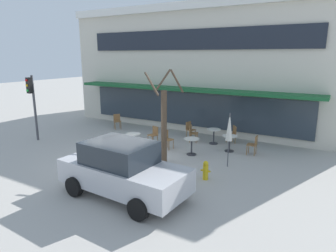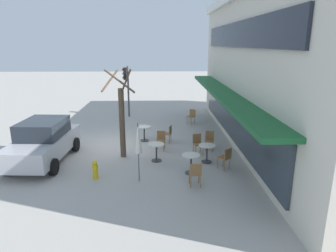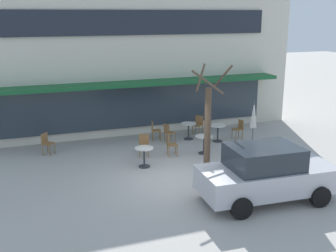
{
  "view_description": "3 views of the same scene",
  "coord_description": "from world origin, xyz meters",
  "px_view_note": "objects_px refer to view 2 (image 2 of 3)",
  "views": [
    {
      "loc": [
        7.67,
        -9.34,
        4.39
      ],
      "look_at": [
        0.43,
        2.92,
        1.01
      ],
      "focal_mm": 32.0,
      "sensor_mm": 36.0,
      "label": 1
    },
    {
      "loc": [
        13.95,
        2.46,
        4.84
      ],
      "look_at": [
        -0.0,
        2.83,
        0.97
      ],
      "focal_mm": 32.0,
      "sensor_mm": 36.0,
      "label": 2
    },
    {
      "loc": [
        -5.04,
        -12.73,
        5.63
      ],
      "look_at": [
        0.54,
        2.49,
        1.27
      ],
      "focal_mm": 45.0,
      "sensor_mm": 36.0,
      "label": 3
    }
  ],
  "objects_px": {
    "cafe_chair_2": "(161,139)",
    "cafe_chair_3": "(226,157)",
    "cafe_chair_4": "(168,133)",
    "cafe_chair_0": "(209,139)",
    "parked_sedan": "(43,141)",
    "cafe_chair_5": "(195,173)",
    "traffic_light_pole": "(127,83)",
    "patio_umbrella_green_folded": "(138,138)",
    "fire_hydrant": "(95,170)",
    "cafe_table_mid_patio": "(191,161)",
    "cafe_table_near_wall": "(156,149)",
    "cafe_chair_6": "(198,142)",
    "cafe_chair_1": "(192,115)",
    "cafe_table_by_tree": "(207,151)",
    "street_tree": "(122,118)",
    "cafe_table_streetside": "(144,131)"
  },
  "relations": [
    {
      "from": "cafe_chair_2",
      "to": "cafe_chair_3",
      "type": "xyz_separation_m",
      "value": [
        2.37,
        2.54,
        0.0
      ]
    },
    {
      "from": "cafe_chair_2",
      "to": "cafe_chair_4",
      "type": "distance_m",
      "value": 1.07
    },
    {
      "from": "cafe_chair_0",
      "to": "parked_sedan",
      "type": "xyz_separation_m",
      "value": [
        1.21,
        -7.19,
        0.35
      ]
    },
    {
      "from": "cafe_chair_5",
      "to": "traffic_light_pole",
      "type": "xyz_separation_m",
      "value": [
        -10.52,
        -3.44,
        1.77
      ]
    },
    {
      "from": "patio_umbrella_green_folded",
      "to": "fire_hydrant",
      "type": "xyz_separation_m",
      "value": [
        -0.26,
        -1.63,
        -1.27
      ]
    },
    {
      "from": "cafe_table_mid_patio",
      "to": "cafe_table_near_wall",
      "type": "bearing_deg",
      "value": -134.44
    },
    {
      "from": "cafe_chair_0",
      "to": "cafe_chair_4",
      "type": "xyz_separation_m",
      "value": [
        -1.08,
        -1.89,
        0.0
      ]
    },
    {
      "from": "cafe_chair_0",
      "to": "cafe_chair_6",
      "type": "bearing_deg",
      "value": -53.78
    },
    {
      "from": "patio_umbrella_green_folded",
      "to": "cafe_chair_1",
      "type": "relative_size",
      "value": 2.47
    },
    {
      "from": "cafe_chair_4",
      "to": "cafe_chair_5",
      "type": "distance_m",
      "value": 4.88
    },
    {
      "from": "cafe_table_mid_patio",
      "to": "patio_umbrella_green_folded",
      "type": "distance_m",
      "value": 2.32
    },
    {
      "from": "cafe_table_by_tree",
      "to": "cafe_chair_0",
      "type": "height_order",
      "value": "cafe_chair_0"
    },
    {
      "from": "cafe_chair_3",
      "to": "cafe_chair_4",
      "type": "height_order",
      "value": "same"
    },
    {
      "from": "cafe_chair_0",
      "to": "street_tree",
      "type": "relative_size",
      "value": 0.23
    },
    {
      "from": "cafe_chair_3",
      "to": "street_tree",
      "type": "bearing_deg",
      "value": -109.85
    },
    {
      "from": "cafe_table_near_wall",
      "to": "cafe_chair_2",
      "type": "height_order",
      "value": "cafe_chair_2"
    },
    {
      "from": "cafe_chair_1",
      "to": "parked_sedan",
      "type": "bearing_deg",
      "value": -48.89
    },
    {
      "from": "cafe_chair_6",
      "to": "cafe_chair_4",
      "type": "bearing_deg",
      "value": -139.94
    },
    {
      "from": "cafe_chair_4",
      "to": "traffic_light_pole",
      "type": "relative_size",
      "value": 0.26
    },
    {
      "from": "cafe_table_near_wall",
      "to": "cafe_chair_5",
      "type": "bearing_deg",
      "value": 29.78
    },
    {
      "from": "cafe_table_by_tree",
      "to": "cafe_chair_5",
      "type": "height_order",
      "value": "cafe_chair_5"
    },
    {
      "from": "cafe_chair_4",
      "to": "cafe_chair_6",
      "type": "distance_m",
      "value": 2.0
    },
    {
      "from": "patio_umbrella_green_folded",
      "to": "traffic_light_pole",
      "type": "relative_size",
      "value": 0.65
    },
    {
      "from": "cafe_table_mid_patio",
      "to": "patio_umbrella_green_folded",
      "type": "height_order",
      "value": "patio_umbrella_green_folded"
    },
    {
      "from": "street_tree",
      "to": "cafe_table_by_tree",
      "type": "bearing_deg",
      "value": 78.14
    },
    {
      "from": "cafe_chair_4",
      "to": "parked_sedan",
      "type": "xyz_separation_m",
      "value": [
        2.3,
        -5.3,
        0.35
      ]
    },
    {
      "from": "cafe_chair_0",
      "to": "traffic_light_pole",
      "type": "bearing_deg",
      "value": -146.34
    },
    {
      "from": "cafe_chair_6",
      "to": "cafe_chair_5",
      "type": "bearing_deg",
      "value": -8.32
    },
    {
      "from": "cafe_chair_1",
      "to": "cafe_table_near_wall",
      "type": "bearing_deg",
      "value": -19.22
    },
    {
      "from": "cafe_table_by_tree",
      "to": "cafe_chair_0",
      "type": "distance_m",
      "value": 1.57
    },
    {
      "from": "cafe_table_mid_patio",
      "to": "street_tree",
      "type": "xyz_separation_m",
      "value": [
        -1.86,
        -2.81,
        1.23
      ]
    },
    {
      "from": "cafe_chair_2",
      "to": "cafe_chair_3",
      "type": "relative_size",
      "value": 1.0
    },
    {
      "from": "traffic_light_pole",
      "to": "fire_hydrant",
      "type": "distance_m",
      "value": 9.97
    },
    {
      "from": "cafe_chair_2",
      "to": "street_tree",
      "type": "xyz_separation_m",
      "value": [
        0.85,
        -1.68,
        1.22
      ]
    },
    {
      "from": "cafe_chair_3",
      "to": "street_tree",
      "type": "relative_size",
      "value": 0.23
    },
    {
      "from": "cafe_chair_6",
      "to": "cafe_table_by_tree",
      "type": "bearing_deg",
      "value": 13.28
    },
    {
      "from": "cafe_table_mid_patio",
      "to": "street_tree",
      "type": "height_order",
      "value": "street_tree"
    },
    {
      "from": "cafe_table_near_wall",
      "to": "cafe_chair_4",
      "type": "distance_m",
      "value": 2.47
    },
    {
      "from": "cafe_chair_4",
      "to": "cafe_chair_5",
      "type": "xyz_separation_m",
      "value": [
        4.81,
        0.81,
        0.0
      ]
    },
    {
      "from": "cafe_chair_0",
      "to": "cafe_chair_5",
      "type": "distance_m",
      "value": 3.88
    },
    {
      "from": "street_tree",
      "to": "fire_hydrant",
      "type": "xyz_separation_m",
      "value": [
        2.21,
        -0.76,
        -1.39
      ]
    },
    {
      "from": "cafe_table_mid_patio",
      "to": "cafe_chair_2",
      "type": "height_order",
      "value": "cafe_chair_2"
    },
    {
      "from": "cafe_chair_5",
      "to": "parked_sedan",
      "type": "bearing_deg",
      "value": -112.38
    },
    {
      "from": "cafe_table_by_tree",
      "to": "cafe_chair_4",
      "type": "distance_m",
      "value": 3.03
    },
    {
      "from": "parked_sedan",
      "to": "cafe_table_by_tree",
      "type": "bearing_deg",
      "value": 87.39
    },
    {
      "from": "cafe_table_by_tree",
      "to": "cafe_chair_6",
      "type": "bearing_deg",
      "value": -166.72
    },
    {
      "from": "cafe_chair_4",
      "to": "cafe_table_streetside",
      "type": "bearing_deg",
      "value": -106.56
    },
    {
      "from": "cafe_table_streetside",
      "to": "cafe_chair_6",
      "type": "relative_size",
      "value": 0.85
    },
    {
      "from": "cafe_chair_3",
      "to": "street_tree",
      "type": "distance_m",
      "value": 4.64
    },
    {
      "from": "cafe_table_near_wall",
      "to": "cafe_chair_2",
      "type": "xyz_separation_m",
      "value": [
        -1.4,
        0.2,
        0.01
      ]
    }
  ]
}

